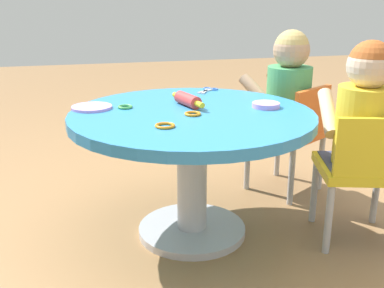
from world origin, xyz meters
name	(u,v)px	position (x,y,z in m)	size (l,w,h in m)	color
ground_plane	(192,233)	(0.00, 0.00, 0.00)	(10.00, 10.00, 0.00)	#9E7247
craft_table	(192,141)	(0.00, 0.00, 0.40)	(0.94, 0.94, 0.52)	silver
child_chair_left	(361,170)	(-0.22, -0.61, 0.31)	(0.37, 0.37, 0.54)	#B7B7BC
seated_child_left	(365,109)	(-0.18, -0.62, 0.53)	(0.41, 0.35, 0.51)	#3F4772
child_chair_right	(292,132)	(0.30, -0.57, 0.31)	(0.41, 0.41, 0.54)	#B7B7BC
seated_child_right	(288,85)	(0.34, -0.55, 0.53)	(0.43, 0.41, 0.51)	#3F4772
rolling_pin	(188,100)	(0.10, -0.01, 0.54)	(0.23, 0.09, 0.05)	#D83F3F
craft_scissors	(208,90)	(0.38, -0.17, 0.52)	(0.14, 0.13, 0.01)	silver
playdough_blob_0	(265,105)	(0.00, -0.30, 0.53)	(0.11, 0.11, 0.02)	#CC99E5
playdough_blob_1	(92,107)	(0.14, 0.37, 0.52)	(0.16, 0.16, 0.01)	#CC99E5
cookie_cutter_0	(193,114)	(-0.05, 0.01, 0.52)	(0.06, 0.06, 0.01)	orange
cookie_cutter_1	(165,126)	(-0.18, 0.14, 0.52)	(0.07, 0.07, 0.01)	orange
cookie_cutter_2	(125,107)	(0.12, 0.24, 0.52)	(0.06, 0.06, 0.01)	#4CB259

